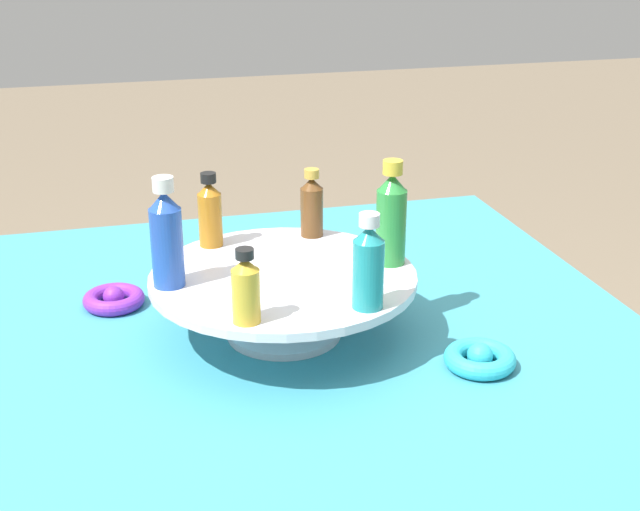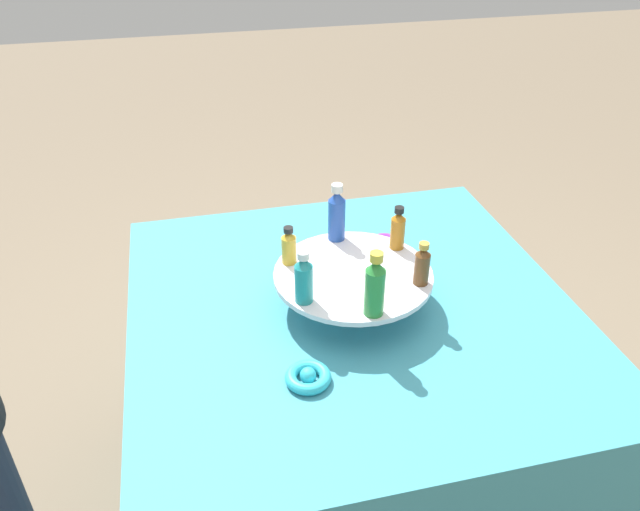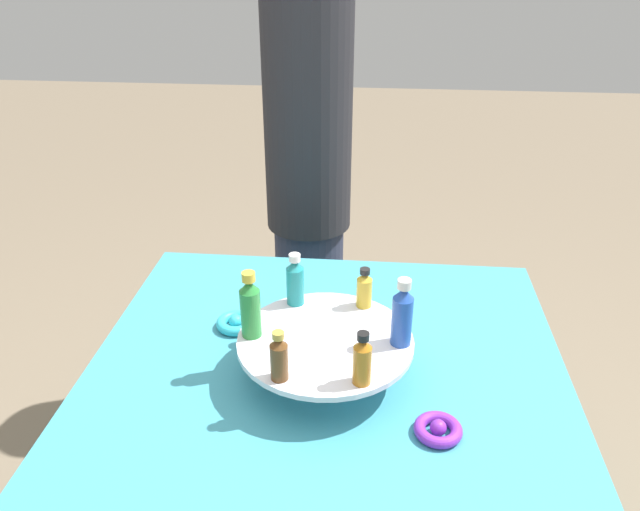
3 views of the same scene
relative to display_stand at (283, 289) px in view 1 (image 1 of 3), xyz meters
The scene contains 9 objects.
display_stand is the anchor object (origin of this frame).
bottle_brown 0.17m from the display_stand, 29.06° to the right, with size 0.03×0.03×0.10m.
bottle_amber 0.17m from the display_stand, 30.94° to the left, with size 0.03×0.03×0.11m.
bottle_blue 0.18m from the display_stand, 90.94° to the left, with size 0.04×0.04×0.15m.
bottle_gold 0.16m from the display_stand, 150.94° to the left, with size 0.03×0.03×0.09m.
bottle_teal 0.17m from the display_stand, 149.06° to the right, with size 0.04×0.04×0.12m.
bottle_green 0.18m from the display_stand, 89.06° to the right, with size 0.04×0.04×0.15m.
ribbon_bow_purple 0.28m from the display_stand, 55.35° to the left, with size 0.09×0.09×0.03m.
ribbon_bow_teal 0.28m from the display_stand, 124.65° to the right, with size 0.09×0.09×0.03m.
Camera 1 is at (-1.08, 0.23, 1.32)m, focal length 50.00 mm.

